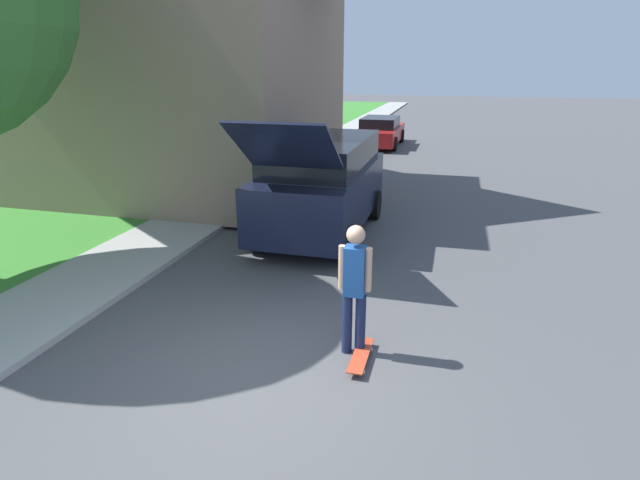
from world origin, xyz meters
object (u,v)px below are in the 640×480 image
Objects in this scene: skateboarder at (355,285)px; skateboard at (361,355)px; suv_parked at (322,183)px; car_down_street at (380,132)px.

skateboard is (0.13, -0.18, -0.86)m from skateboarder.
suv_parked reaches higher than skateboard.
skateboard is (1.75, -4.72, -1.03)m from suv_parked.
skateboarder is (2.32, -17.40, 0.31)m from car_down_street.
suv_parked is at bearing 109.58° from skateboarder.
skateboarder is at bearing 126.92° from skateboard.
skateboarder is (1.61, -4.54, -0.16)m from suv_parked.
car_down_street is at bearing 93.16° from suv_parked.
skateboard is at bearing -69.68° from suv_parked.
suv_parked is 5.13m from skateboard.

